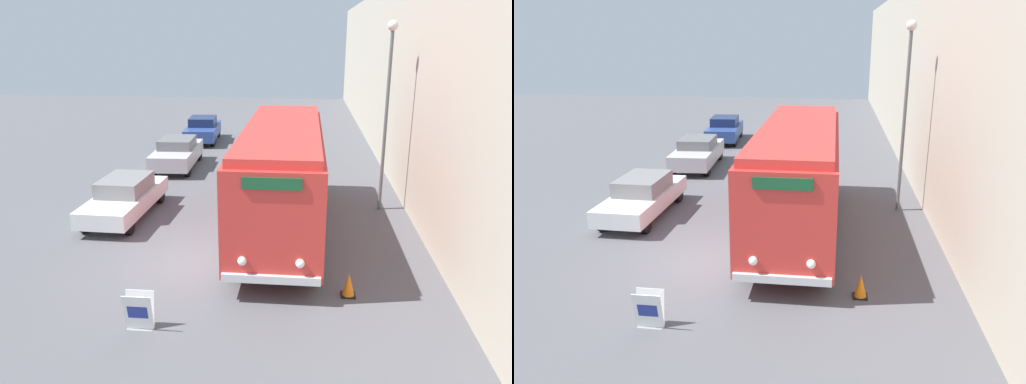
# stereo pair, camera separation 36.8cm
# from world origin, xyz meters

# --- Properties ---
(ground_plane) EXTENTS (80.00, 80.00, 0.00)m
(ground_plane) POSITION_xyz_m (0.00, 0.00, 0.00)
(ground_plane) COLOR #56565B
(building_wall_right) EXTENTS (0.30, 60.00, 8.57)m
(building_wall_right) POSITION_xyz_m (6.95, 10.00, 4.29)
(building_wall_right) COLOR #B2A893
(building_wall_right) RESTS_ON ground_plane
(vintage_bus) EXTENTS (2.48, 9.86, 3.50)m
(vintage_bus) POSITION_xyz_m (2.32, 2.78, 1.98)
(vintage_bus) COLOR black
(vintage_bus) RESTS_ON ground_plane
(sign_board) EXTENTS (0.64, 0.33, 0.87)m
(sign_board) POSITION_xyz_m (-0.46, -3.46, 0.42)
(sign_board) COLOR gray
(sign_board) RESTS_ON ground_plane
(streetlamp) EXTENTS (0.36, 0.36, 6.69)m
(streetlamp) POSITION_xyz_m (5.85, 5.21, 4.31)
(streetlamp) COLOR #595E60
(streetlamp) RESTS_ON ground_plane
(parked_car_near) EXTENTS (1.85, 4.74, 1.41)m
(parked_car_near) POSITION_xyz_m (-3.28, 3.54, 0.72)
(parked_car_near) COLOR black
(parked_car_near) RESTS_ON ground_plane
(parked_car_mid) EXTENTS (2.03, 4.65, 1.45)m
(parked_car_mid) POSITION_xyz_m (-3.17, 10.52, 0.75)
(parked_car_mid) COLOR black
(parked_car_mid) RESTS_ON ground_plane
(parked_car_far) EXTENTS (2.09, 4.49, 1.49)m
(parked_car_far) POSITION_xyz_m (-3.22, 16.95, 0.76)
(parked_car_far) COLOR black
(parked_car_far) RESTS_ON ground_plane
(traffic_cone) EXTENTS (0.36, 0.36, 0.60)m
(traffic_cone) POSITION_xyz_m (4.21, -1.52, 0.29)
(traffic_cone) COLOR black
(traffic_cone) RESTS_ON ground_plane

